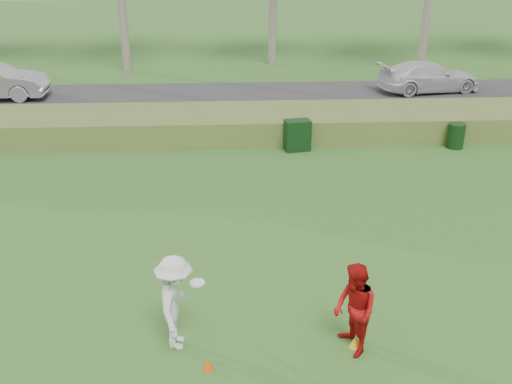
{
  "coord_description": "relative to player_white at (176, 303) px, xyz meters",
  "views": [
    {
      "loc": [
        -0.64,
        -8.28,
        6.91
      ],
      "look_at": [
        0.0,
        4.0,
        1.3
      ],
      "focal_mm": 40.0,
      "sensor_mm": 36.0,
      "label": 1
    }
  ],
  "objects": [
    {
      "name": "ground",
      "position": [
        1.63,
        -0.17,
        -0.92
      ],
      "size": [
        120.0,
        120.0,
        0.0
      ],
      "primitive_type": "plane",
      "color": "#2A5E1F",
      "rests_on": "ground"
    },
    {
      "name": "reed_strip",
      "position": [
        1.63,
        11.83,
        -0.47
      ],
      "size": [
        80.0,
        3.0,
        0.9
      ],
      "primitive_type": "cube",
      "color": "#516629",
      "rests_on": "ground"
    },
    {
      "name": "park_road",
      "position": [
        1.63,
        16.83,
        -0.89
      ],
      "size": [
        80.0,
        6.0,
        0.06
      ],
      "primitive_type": "cube",
      "color": "#2D2D2D",
      "rests_on": "ground"
    },
    {
      "name": "player_white",
      "position": [
        0.0,
        0.0,
        0.0
      ],
      "size": [
        0.91,
        1.22,
        1.83
      ],
      "rotation": [
        0.0,
        0.0,
        1.52
      ],
      "color": "silver",
      "rests_on": "ground"
    },
    {
      "name": "player_red",
      "position": [
        3.15,
        -0.33,
        -0.04
      ],
      "size": [
        0.87,
        1.0,
        1.76
      ],
      "primitive_type": "imported",
      "rotation": [
        0.0,
        0.0,
        -1.31
      ],
      "color": "#A60E0E",
      "rests_on": "ground"
    },
    {
      "name": "cone_orange",
      "position": [
        0.56,
        -0.69,
        -0.81
      ],
      "size": [
        0.2,
        0.2,
        0.23
      ],
      "primitive_type": "cone",
      "color": "#D6540B",
      "rests_on": "ground"
    },
    {
      "name": "cone_yellow",
      "position": [
        3.23,
        -0.25,
        -0.8
      ],
      "size": [
        0.21,
        0.21,
        0.23
      ],
      "primitive_type": "cone",
      "color": "yellow",
      "rests_on": "ground"
    },
    {
      "name": "utility_cabinet",
      "position": [
        3.39,
        10.13,
        -0.38
      ],
      "size": [
        0.94,
        0.68,
        1.08
      ],
      "primitive_type": "cube",
      "rotation": [
        0.0,
        0.0,
        0.18
      ],
      "color": "black",
      "rests_on": "ground"
    },
    {
      "name": "trash_bin",
      "position": [
        8.97,
        10.08,
        -0.48
      ],
      "size": [
        0.72,
        0.72,
        0.88
      ],
      "primitive_type": "cylinder",
      "rotation": [
        0.0,
        0.0,
        -0.27
      ],
      "color": "black",
      "rests_on": "ground"
    },
    {
      "name": "car_right",
      "position": [
        10.47,
        17.63,
        -0.17
      ],
      "size": [
        5.02,
        2.68,
        1.38
      ],
      "primitive_type": "imported",
      "rotation": [
        0.0,
        0.0,
        1.73
      ],
      "color": "silver",
      "rests_on": "park_road"
    }
  ]
}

